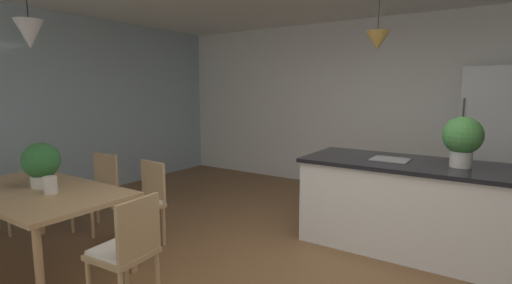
% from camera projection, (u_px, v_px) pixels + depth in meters
% --- Properties ---
extents(wall_back_kitchen, '(10.00, 0.12, 2.70)m').
position_uv_depth(wall_back_kitchen, '(401.00, 107.00, 5.63)').
color(wall_back_kitchen, white).
rests_on(wall_back_kitchen, ground_plane).
extents(window_wall_left_glazing, '(0.06, 8.40, 2.70)m').
position_uv_depth(window_wall_left_glazing, '(42.00, 109.00, 5.17)').
color(window_wall_left_glazing, '#9EB7C6').
rests_on(window_wall_left_glazing, ground_plane).
extents(dining_table, '(1.75, 0.96, 0.73)m').
position_uv_depth(dining_table, '(37.00, 197.00, 3.34)').
color(dining_table, tan).
rests_on(dining_table, ground_plane).
extents(chair_far_right, '(0.44, 0.44, 0.87)m').
position_uv_depth(chair_far_right, '(143.00, 201.00, 3.85)').
color(chair_far_right, tan).
rests_on(chair_far_right, ground_plane).
extents(chair_far_left, '(0.44, 0.44, 0.87)m').
position_uv_depth(chair_far_left, '(97.00, 189.00, 4.29)').
color(chair_far_left, tan).
rests_on(chair_far_left, ground_plane).
extents(chair_kitchen_end, '(0.43, 0.43, 0.87)m').
position_uv_depth(chair_kitchen_end, '(127.00, 249.00, 2.69)').
color(chair_kitchen_end, tan).
rests_on(chair_kitchen_end, ground_plane).
extents(kitchen_island, '(2.15, 0.94, 0.91)m').
position_uv_depth(kitchen_island, '(412.00, 205.00, 3.76)').
color(kitchen_island, white).
rests_on(kitchen_island, ground_plane).
extents(refrigerator, '(0.65, 0.67, 1.89)m').
position_uv_depth(refrigerator, '(489.00, 143.00, 4.71)').
color(refrigerator, silver).
rests_on(refrigerator, ground_plane).
extents(pendant_over_table, '(0.23, 0.23, 0.74)m').
position_uv_depth(pendant_over_table, '(29.00, 34.00, 3.15)').
color(pendant_over_table, black).
extents(pendant_over_island_main, '(0.24, 0.24, 0.69)m').
position_uv_depth(pendant_over_island_main, '(378.00, 41.00, 3.75)').
color(pendant_over_island_main, black).
extents(potted_plant_on_island, '(0.35, 0.35, 0.47)m').
position_uv_depth(potted_plant_on_island, '(463.00, 138.00, 3.43)').
color(potted_plant_on_island, beige).
rests_on(potted_plant_on_island, kitchen_island).
extents(potted_plant_on_table, '(0.33, 0.33, 0.41)m').
position_uv_depth(potted_plant_on_table, '(41.00, 163.00, 3.41)').
color(potted_plant_on_table, beige).
rests_on(potted_plant_on_table, dining_table).
extents(vase_on_dining_table, '(0.11, 0.11, 0.15)m').
position_uv_depth(vase_on_dining_table, '(50.00, 185.00, 3.20)').
color(vase_on_dining_table, silver).
rests_on(vase_on_dining_table, dining_table).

